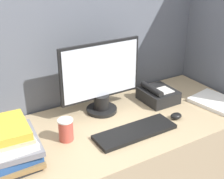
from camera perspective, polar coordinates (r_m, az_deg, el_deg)
cubicle_panel_rear at (r=1.93m, az=-5.36°, el=1.13°), size 1.99×0.04×1.64m
cubicle_panel_right at (r=2.17m, az=19.23°, el=2.49°), size 0.04×0.73×1.64m
desk at (r=1.90m, az=0.37°, el=-15.69°), size 1.59×0.67×0.72m
monitor at (r=1.73m, az=-2.03°, el=1.71°), size 0.48×0.18×0.41m
keyboard at (r=1.61m, az=4.26°, el=-7.70°), size 0.43×0.15×0.02m
mouse at (r=1.76m, az=11.64°, el=-4.76°), size 0.07×0.05×0.03m
coffee_cup at (r=1.55m, az=-8.43°, el=-7.29°), size 0.08×0.08×0.11m
book_stack at (r=1.45m, az=-18.44°, el=-9.49°), size 0.26×0.31×0.18m
desk_telephone at (r=1.93m, az=8.37°, el=-0.97°), size 0.19×0.21×0.11m
paper_pile at (r=1.99m, az=18.48°, el=-2.14°), size 0.26×0.31×0.02m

